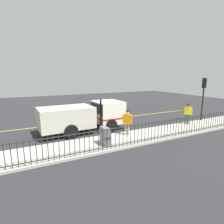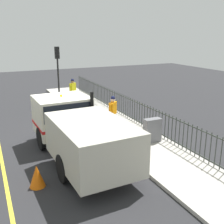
{
  "view_description": "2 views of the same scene",
  "coord_description": "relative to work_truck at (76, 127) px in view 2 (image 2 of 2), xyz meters",
  "views": [
    {
      "loc": [
        12.93,
        -6.45,
        4.13
      ],
      "look_at": [
        0.79,
        -0.27,
        1.39
      ],
      "focal_mm": 29.64,
      "sensor_mm": 36.0,
      "label": 1
    },
    {
      "loc": [
        -2.77,
        -11.76,
        4.77
      ],
      "look_at": [
        2.11,
        -1.35,
        1.47
      ],
      "focal_mm": 44.0,
      "sensor_mm": 36.0,
      "label": 2
    }
  ],
  "objects": [
    {
      "name": "sidewalk_slab",
      "position": [
        3.02,
        2.04,
        -1.19
      ],
      "size": [
        2.56,
        23.51,
        0.13
      ],
      "primitive_type": "cube",
      "color": "#B7B2A8",
      "rests_on": "ground"
    },
    {
      "name": "worker_standing",
      "position": [
        2.51,
        1.93,
        -0.05
      ],
      "size": [
        0.51,
        0.49,
        1.74
      ],
      "rotation": [
        0.0,
        0.0,
        -2.41
      ],
      "color": "orange",
      "rests_on": "sidewalk_slab"
    },
    {
      "name": "lane_marking",
      "position": [
        -2.76,
        2.04,
        -1.25
      ],
      "size": [
        0.12,
        21.16,
        0.01
      ],
      "primitive_type": "cube",
      "color": "yellow",
      "rests_on": "ground"
    },
    {
      "name": "pedestrian_distant",
      "position": [
        2.32,
        7.85,
        -0.06
      ],
      "size": [
        0.52,
        0.48,
        1.73
      ],
      "rotation": [
        0.0,
        0.0,
        0.69
      ],
      "color": "yellow",
      "rests_on": "sidewalk_slab"
    },
    {
      "name": "iron_fence",
      "position": [
        4.16,
        2.04,
        -0.49
      ],
      "size": [
        0.04,
        20.02,
        1.24
      ],
      "color": "#2D332D",
      "rests_on": "sidewalk_slab"
    },
    {
      "name": "traffic_cone",
      "position": [
        -1.83,
        -1.57,
        -0.88
      ],
      "size": [
        0.51,
        0.51,
        0.73
      ],
      "primitive_type": "cone",
      "color": "orange",
      "rests_on": "ground"
    },
    {
      "name": "utility_cabinet",
      "position": [
        3.45,
        -0.16,
        -0.59
      ],
      "size": [
        0.78,
        0.35,
        1.06
      ],
      "primitive_type": "cube",
      "color": "slate",
      "rests_on": "sidewalk_slab"
    },
    {
      "name": "traffic_light_near",
      "position": [
        1.93,
        10.06,
        1.54
      ],
      "size": [
        0.32,
        0.24,
        3.73
      ],
      "rotation": [
        0.0,
        0.0,
        3.26
      ],
      "color": "black",
      "rests_on": "sidewalk_slab"
    },
    {
      "name": "work_truck",
      "position": [
        0.0,
        0.0,
        0.0
      ],
      "size": [
        2.49,
        6.38,
        2.45
      ],
      "rotation": [
        0.0,
        0.0,
        0.04
      ],
      "color": "silver",
      "rests_on": "ground"
    },
    {
      "name": "ground_plane",
      "position": [
        -0.23,
        2.04,
        -1.25
      ],
      "size": [
        51.72,
        51.72,
        0.0
      ],
      "primitive_type": "plane",
      "color": "#2B2B2D",
      "rests_on": "ground"
    }
  ]
}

